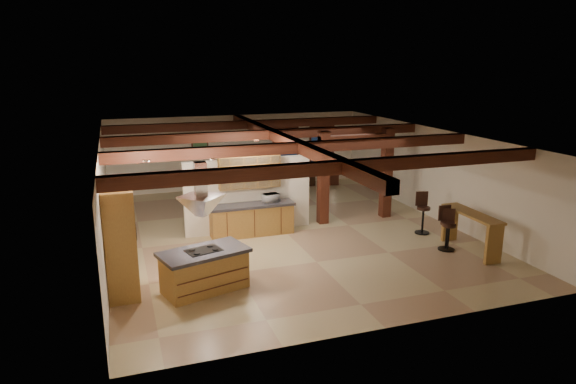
{
  "coord_description": "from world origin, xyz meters",
  "views": [
    {
      "loc": [
        -4.62,
        -13.76,
        4.94
      ],
      "look_at": [
        0.25,
        0.5,
        1.09
      ],
      "focal_mm": 32.0,
      "sensor_mm": 36.0,
      "label": 1
    }
  ],
  "objects_px": {
    "kitchen_island": "(204,270)",
    "bar_counter": "(471,225)",
    "dining_table": "(254,196)",
    "sofa": "(291,180)"
  },
  "relations": [
    {
      "from": "dining_table",
      "to": "sofa",
      "type": "height_order",
      "value": "dining_table"
    },
    {
      "from": "dining_table",
      "to": "bar_counter",
      "type": "height_order",
      "value": "bar_counter"
    },
    {
      "from": "sofa",
      "to": "kitchen_island",
      "type": "bearing_deg",
      "value": 53.44
    },
    {
      "from": "kitchen_island",
      "to": "dining_table",
      "type": "distance_m",
      "value": 7.16
    },
    {
      "from": "kitchen_island",
      "to": "dining_table",
      "type": "height_order",
      "value": "kitchen_island"
    },
    {
      "from": "kitchen_island",
      "to": "sofa",
      "type": "height_order",
      "value": "kitchen_island"
    },
    {
      "from": "dining_table",
      "to": "sofa",
      "type": "relative_size",
      "value": 0.87
    },
    {
      "from": "kitchen_island",
      "to": "bar_counter",
      "type": "height_order",
      "value": "bar_counter"
    },
    {
      "from": "kitchen_island",
      "to": "bar_counter",
      "type": "distance_m",
      "value": 7.12
    },
    {
      "from": "kitchen_island",
      "to": "dining_table",
      "type": "xyz_separation_m",
      "value": [
        2.91,
        6.54,
        -0.19
      ]
    }
  ]
}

